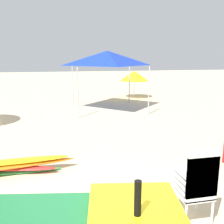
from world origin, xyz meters
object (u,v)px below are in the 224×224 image
Objects in this scene: surfboard_pile at (7,167)px; stacked_plastic_chairs at (197,181)px; popup_canopy at (107,58)px; beach_umbrella_mid at (134,76)px.

stacked_plastic_chairs is at bearing -38.41° from surfboard_pile.
popup_canopy is (0.42, 8.76, 1.67)m from stacked_plastic_chairs.
popup_canopy reaches higher than surfboard_pile.
beach_umbrella_mid is at bearing 77.27° from stacked_plastic_chairs.
stacked_plastic_chairs is 3.88m from surfboard_pile.
surfboard_pile is at bearing -118.37° from popup_canopy.
beach_umbrella_mid reaches higher than surfboard_pile.
beach_umbrella_mid is at bearing 53.84° from popup_canopy.
popup_canopy reaches higher than stacked_plastic_chairs.
surfboard_pile is 0.92× the size of popup_canopy.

